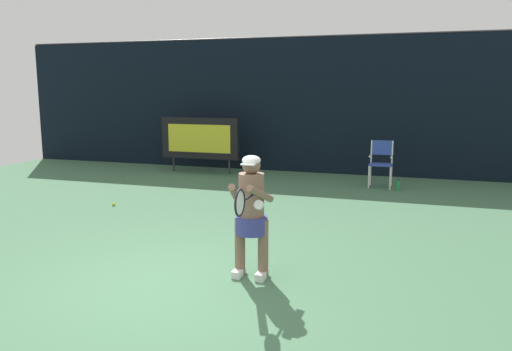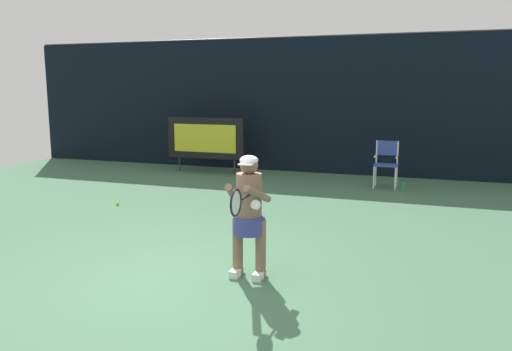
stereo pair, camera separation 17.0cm
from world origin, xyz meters
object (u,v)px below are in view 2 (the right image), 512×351
(umpire_chair, at_px, (386,161))
(tennis_player, at_px, (249,211))
(scoreboard, at_px, (206,138))
(tennis_racket, at_px, (237,202))
(water_bottle, at_px, (403,186))
(tennis_ball_loose, at_px, (118,203))

(umpire_chair, relative_size, tennis_player, 0.71)
(umpire_chair, height_order, tennis_player, tennis_player)
(scoreboard, relative_size, tennis_racket, 3.65)
(tennis_player, height_order, tennis_racket, tennis_player)
(water_bottle, relative_size, tennis_ball_loose, 3.90)
(tennis_racket, bearing_deg, water_bottle, 60.42)
(scoreboard, height_order, tennis_player, tennis_player)
(tennis_player, bearing_deg, scoreboard, 118.53)
(umpire_chair, height_order, water_bottle, umpire_chair)
(scoreboard, bearing_deg, tennis_ball_loose, -90.52)
(umpire_chair, bearing_deg, tennis_ball_loose, -143.22)
(tennis_racket, distance_m, tennis_ball_loose, 5.24)
(tennis_ball_loose, bearing_deg, umpire_chair, 36.78)
(tennis_racket, bearing_deg, tennis_player, 80.24)
(water_bottle, distance_m, tennis_racket, 6.83)
(tennis_ball_loose, bearing_deg, water_bottle, 31.58)
(tennis_player, relative_size, tennis_racket, 2.51)
(water_bottle, relative_size, tennis_player, 0.18)
(umpire_chair, bearing_deg, water_bottle, -41.82)
(umpire_chair, xyz_separation_m, tennis_racket, (-0.98, -7.00, 0.46))
(umpire_chair, relative_size, tennis_ball_loose, 15.88)
(tennis_player, distance_m, tennis_ball_loose, 4.75)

